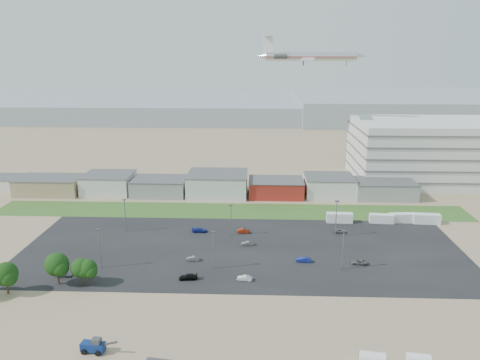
{
  "coord_description": "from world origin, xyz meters",
  "views": [
    {
      "loc": [
        9.09,
        -98.44,
        52.16
      ],
      "look_at": [
        4.38,
        22.0,
        19.13
      ],
      "focal_mm": 35.0,
      "sensor_mm": 36.0,
      "label": 1
    }
  ],
  "objects_px": {
    "box_trailer_a": "(339,218)",
    "parked_car_0": "(359,262)",
    "storage_tank_nw": "(373,358)",
    "parked_car_13": "(245,278)",
    "parked_car_1": "(304,260)",
    "parked_car_8": "(340,231)",
    "parked_car_7": "(247,243)",
    "parked_car_3": "(188,277)",
    "parked_car_4": "(193,258)",
    "parked_car_11": "(244,231)",
    "parked_car_10": "(64,275)",
    "telehandler": "(93,345)",
    "parked_car_6": "(200,230)",
    "airliner": "(311,56)"
  },
  "relations": [
    {
      "from": "airliner",
      "to": "parked_car_13",
      "type": "height_order",
      "value": "airliner"
    },
    {
      "from": "box_trailer_a",
      "to": "airliner",
      "type": "relative_size",
      "value": 0.18
    },
    {
      "from": "parked_car_3",
      "to": "parked_car_4",
      "type": "xyz_separation_m",
      "value": [
        -0.3,
        10.35,
        -0.06
      ]
    },
    {
      "from": "parked_car_1",
      "to": "parked_car_4",
      "type": "height_order",
      "value": "parked_car_1"
    },
    {
      "from": "airliner",
      "to": "parked_car_8",
      "type": "relative_size",
      "value": 11.88
    },
    {
      "from": "telehandler",
      "to": "storage_tank_nw",
      "type": "xyz_separation_m",
      "value": [
        49.39,
        -1.48,
        -0.14
      ]
    },
    {
      "from": "telehandler",
      "to": "airliner",
      "type": "height_order",
      "value": "airliner"
    },
    {
      "from": "airliner",
      "to": "parked_car_3",
      "type": "distance_m",
      "value": 119.7
    },
    {
      "from": "parked_car_1",
      "to": "parked_car_8",
      "type": "relative_size",
      "value": 1.02
    },
    {
      "from": "parked_car_7",
      "to": "parked_car_13",
      "type": "relative_size",
      "value": 0.97
    },
    {
      "from": "parked_car_10",
      "to": "parked_car_13",
      "type": "distance_m",
      "value": 43.39
    },
    {
      "from": "telehandler",
      "to": "parked_car_4",
      "type": "bearing_deg",
      "value": 79.28
    },
    {
      "from": "storage_tank_nw",
      "to": "parked_car_4",
      "type": "relative_size",
      "value": 1.2
    },
    {
      "from": "storage_tank_nw",
      "to": "parked_car_13",
      "type": "distance_m",
      "value": 37.78
    },
    {
      "from": "box_trailer_a",
      "to": "parked_car_1",
      "type": "xyz_separation_m",
      "value": [
        -14.0,
        -29.63,
        -0.87
      ]
    },
    {
      "from": "parked_car_1",
      "to": "parked_car_10",
      "type": "relative_size",
      "value": 1.05
    },
    {
      "from": "box_trailer_a",
      "to": "airliner",
      "type": "height_order",
      "value": "airliner"
    },
    {
      "from": "parked_car_4",
      "to": "parked_car_7",
      "type": "relative_size",
      "value": 1.02
    },
    {
      "from": "parked_car_10",
      "to": "parked_car_3",
      "type": "bearing_deg",
      "value": -90.8
    },
    {
      "from": "telehandler",
      "to": "airliner",
      "type": "distance_m",
      "value": 148.39
    },
    {
      "from": "storage_tank_nw",
      "to": "parked_car_0",
      "type": "relative_size",
      "value": 1.05
    },
    {
      "from": "parked_car_0",
      "to": "parked_car_1",
      "type": "relative_size",
      "value": 1.03
    },
    {
      "from": "parked_car_11",
      "to": "box_trailer_a",
      "type": "bearing_deg",
      "value": -71.54
    },
    {
      "from": "parked_car_0",
      "to": "parked_car_6",
      "type": "relative_size",
      "value": 0.9
    },
    {
      "from": "box_trailer_a",
      "to": "parked_car_8",
      "type": "relative_size",
      "value": 2.11
    },
    {
      "from": "airliner",
      "to": "parked_car_0",
      "type": "xyz_separation_m",
      "value": [
        4.24,
        -92.04,
        -49.89
      ]
    },
    {
      "from": "parked_car_8",
      "to": "parked_car_7",
      "type": "bearing_deg",
      "value": 103.4
    },
    {
      "from": "telehandler",
      "to": "parked_car_11",
      "type": "distance_m",
      "value": 63.73
    },
    {
      "from": "storage_tank_nw",
      "to": "parked_car_1",
      "type": "relative_size",
      "value": 1.09
    },
    {
      "from": "parked_car_13",
      "to": "parked_car_7",
      "type": "bearing_deg",
      "value": -172.89
    },
    {
      "from": "parked_car_3",
      "to": "airliner",
      "type": "bearing_deg",
      "value": 153.76
    },
    {
      "from": "storage_tank_nw",
      "to": "parked_car_1",
      "type": "bearing_deg",
      "value": 101.24
    },
    {
      "from": "parked_car_10",
      "to": "parked_car_4",
      "type": "bearing_deg",
      "value": -71.54
    },
    {
      "from": "storage_tank_nw",
      "to": "parked_car_1",
      "type": "height_order",
      "value": "storage_tank_nw"
    },
    {
      "from": "parked_car_0",
      "to": "parked_car_4",
      "type": "xyz_separation_m",
      "value": [
        -42.55,
        0.41,
        0.02
      ]
    },
    {
      "from": "parked_car_8",
      "to": "parked_car_10",
      "type": "distance_m",
      "value": 77.3
    },
    {
      "from": "parked_car_8",
      "to": "parked_car_10",
      "type": "xyz_separation_m",
      "value": [
        -70.84,
        -30.93,
        -0.11
      ]
    },
    {
      "from": "parked_car_7",
      "to": "parked_car_3",
      "type": "bearing_deg",
      "value": -36.52
    },
    {
      "from": "parked_car_3",
      "to": "parked_car_6",
      "type": "bearing_deg",
      "value": 176.09
    },
    {
      "from": "box_trailer_a",
      "to": "parked_car_11",
      "type": "xyz_separation_m",
      "value": [
        -30.07,
        -10.27,
        -0.9
      ]
    },
    {
      "from": "parked_car_1",
      "to": "parked_car_8",
      "type": "height_order",
      "value": "parked_car_8"
    },
    {
      "from": "parked_car_6",
      "to": "parked_car_8",
      "type": "distance_m",
      "value": 41.88
    },
    {
      "from": "parked_car_6",
      "to": "telehandler",
      "type": "bearing_deg",
      "value": 167.23
    },
    {
      "from": "parked_car_0",
      "to": "parked_car_13",
      "type": "distance_m",
      "value": 30.48
    },
    {
      "from": "parked_car_4",
      "to": "parked_car_8",
      "type": "relative_size",
      "value": 0.93
    },
    {
      "from": "parked_car_6",
      "to": "parked_car_11",
      "type": "bearing_deg",
      "value": -91.69
    },
    {
      "from": "telehandler",
      "to": "box_trailer_a",
      "type": "bearing_deg",
      "value": 58.6
    },
    {
      "from": "box_trailer_a",
      "to": "parked_car_1",
      "type": "height_order",
      "value": "box_trailer_a"
    },
    {
      "from": "parked_car_7",
      "to": "parked_car_11",
      "type": "height_order",
      "value": "parked_car_11"
    },
    {
      "from": "box_trailer_a",
      "to": "parked_car_0",
      "type": "xyz_separation_m",
      "value": [
        -0.06,
        -30.4,
        -0.96
      ]
    }
  ]
}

